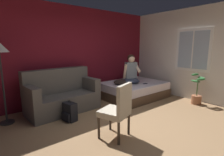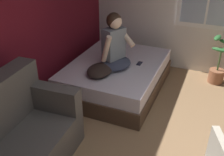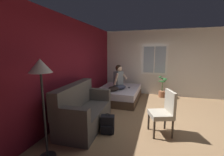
# 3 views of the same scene
# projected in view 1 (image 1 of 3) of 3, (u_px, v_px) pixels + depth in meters

# --- Properties ---
(ground_plane) EXTENTS (40.00, 40.00, 0.00)m
(ground_plane) POSITION_uv_depth(u_px,v_px,m) (136.00, 131.00, 3.33)
(ground_plane) COLOR #93704C
(wall_back_accent) EXTENTS (10.60, 0.16, 2.70)m
(wall_back_accent) POSITION_uv_depth(u_px,v_px,m) (72.00, 55.00, 5.04)
(wall_back_accent) COLOR maroon
(wall_back_accent) RESTS_ON ground
(wall_side_with_window) EXTENTS (0.19, 6.37, 2.70)m
(wall_side_with_window) POSITION_uv_depth(u_px,v_px,m) (208.00, 55.00, 4.88)
(wall_side_with_window) COLOR silver
(wall_side_with_window) RESTS_ON ground
(bed) EXTENTS (1.90, 1.45, 0.48)m
(bed) POSITION_uv_depth(u_px,v_px,m) (134.00, 90.00, 5.50)
(bed) COLOR #4C3828
(bed) RESTS_ON ground
(couch) EXTENTS (1.75, 0.93, 1.04)m
(couch) POSITION_uv_depth(u_px,v_px,m) (62.00, 95.00, 4.33)
(couch) COLOR #514C47
(couch) RESTS_ON ground
(side_chair) EXTENTS (0.59, 0.59, 0.98)m
(side_chair) POSITION_uv_depth(u_px,v_px,m) (118.00, 109.00, 3.01)
(side_chair) COLOR #382D23
(side_chair) RESTS_ON ground
(person_seated) EXTENTS (0.65, 0.61, 0.88)m
(person_seated) POSITION_uv_depth(u_px,v_px,m) (131.00, 72.00, 5.25)
(person_seated) COLOR #383D51
(person_seated) RESTS_ON bed
(backpack) EXTENTS (0.28, 0.33, 0.46)m
(backpack) POSITION_uv_depth(u_px,v_px,m) (70.00, 112.00, 3.77)
(backpack) COLOR black
(backpack) RESTS_ON ground
(throw_pillow) EXTENTS (0.49, 0.37, 0.14)m
(throw_pillow) POSITION_uv_depth(u_px,v_px,m) (121.00, 82.00, 5.20)
(throw_pillow) COLOR #2D231E
(throw_pillow) RESTS_ON bed
(cell_phone) EXTENTS (0.14, 0.07, 0.01)m
(cell_phone) POSITION_uv_depth(u_px,v_px,m) (145.00, 84.00, 5.25)
(cell_phone) COLOR black
(cell_phone) RESTS_ON bed
(floor_lamp) EXTENTS (0.36, 0.36, 1.70)m
(floor_lamp) POSITION_uv_depth(u_px,v_px,m) (0.00, 55.00, 3.42)
(floor_lamp) COLOR black
(floor_lamp) RESTS_ON ground
(potted_plant) EXTENTS (0.39, 0.37, 0.85)m
(potted_plant) POSITION_uv_depth(u_px,v_px,m) (197.00, 93.00, 4.85)
(potted_plant) COLOR #995B3D
(potted_plant) RESTS_ON ground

